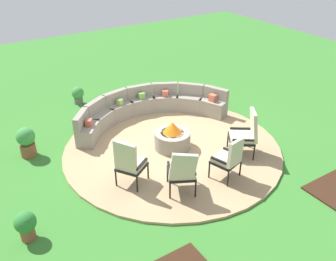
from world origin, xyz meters
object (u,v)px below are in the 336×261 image
(fire_pit, at_px, (172,138))
(lounge_chair_front_right, at_px, (182,170))
(lounge_chair_back_right, at_px, (246,133))
(potted_plant_0, at_px, (78,94))
(potted_plant_2, at_px, (26,141))
(lounge_chair_front_left, at_px, (129,162))
(curved_stone_bench, at_px, (147,108))
(lounge_chair_back_left, at_px, (229,157))
(potted_plant_1, at_px, (26,225))

(fire_pit, xyz_separation_m, lounge_chair_front_right, (-0.81, -1.58, 0.27))
(lounge_chair_back_right, bearing_deg, potted_plant_0, 60.04)
(lounge_chair_front_right, distance_m, potted_plant_2, 4.00)
(lounge_chair_back_right, xyz_separation_m, potted_plant_2, (-4.45, 2.86, -0.23))
(fire_pit, bearing_deg, lounge_chair_front_left, -154.07)
(curved_stone_bench, height_order, lounge_chair_front_left, lounge_chair_front_left)
(fire_pit, height_order, lounge_chair_back_right, lounge_chair_back_right)
(curved_stone_bench, height_order, lounge_chair_front_right, lounge_chair_front_right)
(fire_pit, xyz_separation_m, lounge_chair_back_right, (1.33, -1.19, 0.30))
(lounge_chair_front_left, distance_m, potted_plant_2, 2.90)
(lounge_chair_back_left, distance_m, potted_plant_2, 4.85)
(lounge_chair_back_left, bearing_deg, fire_pit, 83.77)
(fire_pit, xyz_separation_m, lounge_chair_back_left, (0.33, -1.73, 0.26))
(fire_pit, relative_size, potted_plant_2, 1.18)
(lounge_chair_front_left, relative_size, lounge_chair_front_right, 1.07)
(lounge_chair_front_right, bearing_deg, lounge_chair_back_right, 37.85)
(fire_pit, distance_m, potted_plant_1, 4.02)
(potted_plant_1, bearing_deg, lounge_chair_front_left, 8.55)
(potted_plant_1, distance_m, potted_plant_2, 2.89)
(lounge_chair_front_left, xyz_separation_m, lounge_chair_back_right, (2.93, -0.41, -0.01))
(fire_pit, relative_size, lounge_chair_back_left, 0.88)
(curved_stone_bench, distance_m, lounge_chair_front_left, 3.11)
(curved_stone_bench, xyz_separation_m, potted_plant_1, (-4.11, -2.83, -0.05))
(curved_stone_bench, bearing_deg, lounge_chair_back_left, -88.76)
(lounge_chair_back_right, bearing_deg, curved_stone_bench, 55.75)
(fire_pit, xyz_separation_m, lounge_chair_front_left, (-1.60, -0.78, 0.31))
(lounge_chair_front_right, distance_m, potted_plant_1, 3.10)
(lounge_chair_front_left, relative_size, potted_plant_1, 1.98)
(lounge_chair_back_left, bearing_deg, lounge_chair_front_left, 136.69)
(lounge_chair_front_right, height_order, potted_plant_1, lounge_chair_front_right)
(fire_pit, distance_m, lounge_chair_front_right, 1.79)
(potted_plant_0, bearing_deg, lounge_chair_front_left, -97.35)
(fire_pit, distance_m, potted_plant_2, 3.54)
(lounge_chair_front_left, distance_m, lounge_chair_back_right, 2.96)
(lounge_chair_front_right, xyz_separation_m, lounge_chair_back_right, (2.14, 0.39, 0.03))
(curved_stone_bench, height_order, lounge_chair_back_right, lounge_chair_back_right)
(potted_plant_2, bearing_deg, potted_plant_1, -104.83)
(potted_plant_0, bearing_deg, curved_stone_bench, -60.02)
(lounge_chair_front_left, bearing_deg, fire_pit, 82.91)
(lounge_chair_back_right, relative_size, potted_plant_1, 1.99)
(curved_stone_bench, bearing_deg, potted_plant_2, -179.46)
(lounge_chair_back_left, relative_size, potted_plant_1, 1.75)
(potted_plant_0, bearing_deg, potted_plant_1, -119.84)
(lounge_chair_back_right, distance_m, potted_plant_1, 5.20)
(lounge_chair_front_right, bearing_deg, potted_plant_1, -161.20)
(lounge_chair_front_right, xyz_separation_m, potted_plant_0, (-0.19, 5.46, -0.30))
(potted_plant_0, relative_size, potted_plant_2, 0.73)
(potted_plant_0, height_order, potted_plant_1, potted_plant_1)
(lounge_chair_front_right, bearing_deg, fire_pit, 90.37)
(potted_plant_2, bearing_deg, curved_stone_bench, 0.54)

